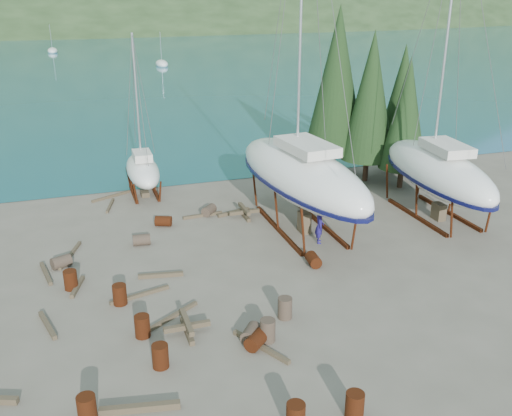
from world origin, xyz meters
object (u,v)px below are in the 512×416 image
object	(u,v)px
small_sailboat_shore	(143,170)
worker	(319,226)
large_sailboat_near	(301,174)
large_sailboat_far	(438,170)

from	to	relation	value
small_sailboat_shore	worker	bearing A→B (deg)	-53.35
large_sailboat_near	large_sailboat_far	distance (m)	8.05
worker	large_sailboat_far	bearing A→B (deg)	-60.58
large_sailboat_near	large_sailboat_far	bearing A→B (deg)	-11.77
small_sailboat_shore	worker	distance (m)	12.86
large_sailboat_near	worker	world-z (taller)	large_sailboat_near
large_sailboat_near	small_sailboat_shore	bearing A→B (deg)	125.37
large_sailboat_near	worker	distance (m)	3.05
large_sailboat_far	small_sailboat_shore	bearing A→B (deg)	154.96
large_sailboat_far	worker	distance (m)	8.11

